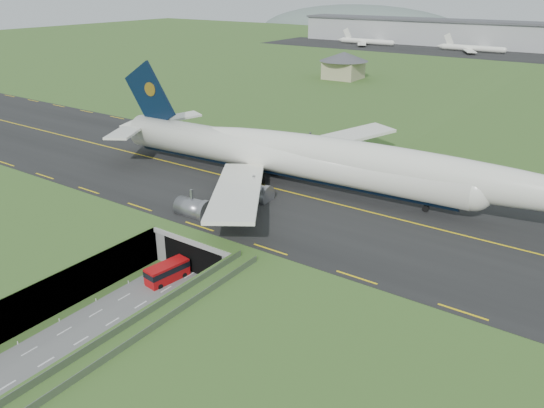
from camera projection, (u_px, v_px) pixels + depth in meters
The scene contains 9 objects.
ground at pixel (156, 296), 77.46m from camera, with size 900.00×900.00×0.00m, color #406227.
airfield_deck at pixel (155, 279), 76.30m from camera, with size 800.00×800.00×6.00m, color gray.
trench_road at pixel (116, 321), 71.75m from camera, with size 12.00×75.00×0.20m, color slate.
taxiway at pixel (282, 191), 100.08m from camera, with size 800.00×44.00×0.18m, color black.
tunnel_portal at pixel (228, 235), 88.82m from camera, with size 17.00×22.30×6.00m.
guideway at pixel (91, 368), 55.14m from camera, with size 3.00×53.00×7.05m.
jumbo_jet at pixel (314, 160), 98.79m from camera, with size 105.69×65.80×21.80m.
shuttle_tram at pixel (167, 272), 80.91m from camera, with size 3.54×7.20×2.83m.
service_building at pixel (344, 63), 214.52m from camera, with size 20.22×20.22×10.75m.
Camera 1 is at (51.78, -44.64, 42.38)m, focal length 35.00 mm.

